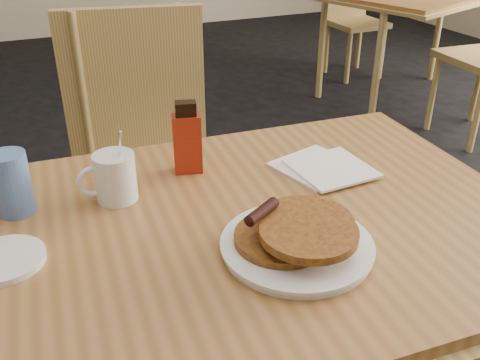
% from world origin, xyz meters
% --- Properties ---
extents(main_table, '(1.29, 0.92, 0.75)m').
position_xyz_m(main_table, '(-0.04, 0.04, 0.71)').
color(main_table, '#9E6C38').
rests_on(main_table, floor).
extents(chair_main_far, '(0.54, 0.54, 1.00)m').
position_xyz_m(chair_main_far, '(-0.01, 0.79, 0.60)').
color(chair_main_far, tan).
rests_on(chair_main_far, floor).
extents(chair_neighbor_far, '(0.39, 0.39, 0.84)m').
position_xyz_m(chair_neighbor_far, '(2.14, 2.79, 0.50)').
color(chair_neighbor_far, tan).
rests_on(chair_neighbor_far, floor).
extents(pancake_plate, '(0.27, 0.27, 0.08)m').
position_xyz_m(pancake_plate, '(0.04, -0.10, 0.77)').
color(pancake_plate, white).
rests_on(pancake_plate, main_table).
extents(coffee_mug, '(0.12, 0.08, 0.16)m').
position_xyz_m(coffee_mug, '(-0.21, 0.21, 0.80)').
color(coffee_mug, white).
rests_on(coffee_mug, main_table).
extents(syrup_bottle, '(0.07, 0.05, 0.17)m').
position_xyz_m(syrup_bottle, '(-0.04, 0.27, 0.83)').
color(syrup_bottle, maroon).
rests_on(syrup_bottle, main_table).
extents(napkin_stack, '(0.21, 0.22, 0.01)m').
position_xyz_m(napkin_stack, '(0.25, 0.15, 0.76)').
color(napkin_stack, white).
rests_on(napkin_stack, main_table).
extents(blue_tumbler, '(0.08, 0.08, 0.13)m').
position_xyz_m(blue_tumbler, '(-0.40, 0.24, 0.81)').
color(blue_tumbler, '#5176BE').
rests_on(blue_tumbler, main_table).
extents(side_saucer, '(0.17, 0.17, 0.01)m').
position_xyz_m(side_saucer, '(-0.43, 0.07, 0.76)').
color(side_saucer, white).
rests_on(side_saucer, main_table).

